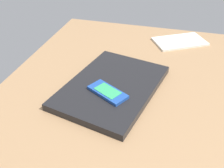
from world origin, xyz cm
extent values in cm
cube|color=#9E7751|center=(0.00, 0.00, 1.50)|extent=(120.00, 80.00, 3.00)
cube|color=black|center=(9.21, 5.86, 4.04)|extent=(38.87, 31.02, 2.07)
cube|color=#1E479E|center=(4.36, 5.81, 5.51)|extent=(10.26, 12.67, 0.88)
cube|color=#33A566|center=(4.36, 5.81, 6.03)|extent=(7.10, 8.27, 0.14)
cube|color=white|center=(47.26, -11.93, 3.40)|extent=(20.14, 23.07, 0.80)
camera|label=1|loc=(-50.81, -10.58, 48.86)|focal=41.25mm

